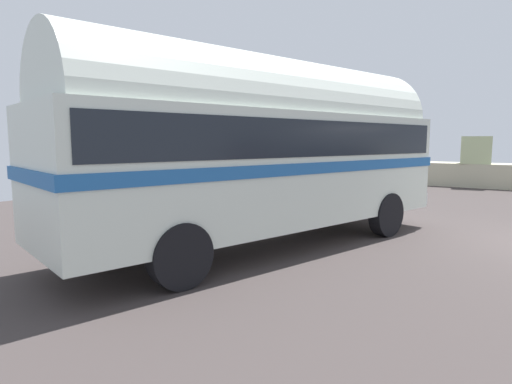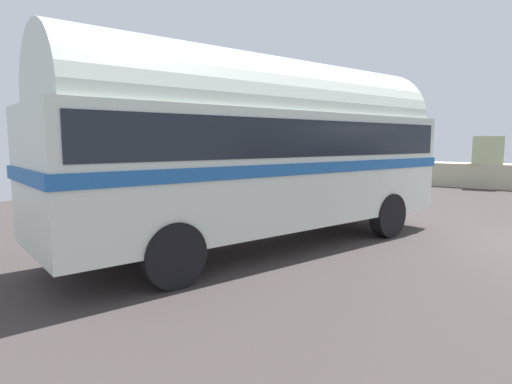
# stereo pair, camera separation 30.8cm
# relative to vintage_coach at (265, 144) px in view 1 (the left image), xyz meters

# --- Properties ---
(vintage_coach) EXTENTS (4.46, 8.91, 3.70)m
(vintage_coach) POSITION_rel_vintage_coach_xyz_m (0.00, 0.00, 0.00)
(vintage_coach) COLOR black
(vintage_coach) RESTS_ON ground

